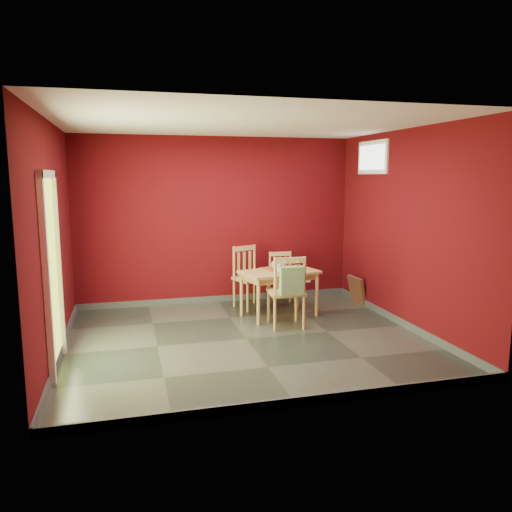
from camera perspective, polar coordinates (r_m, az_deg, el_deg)
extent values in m
plane|color=#2D342D|center=(6.50, -1.13, -9.44)|extent=(4.50, 4.50, 0.00)
plane|color=#4B070C|center=(8.15, -4.50, 4.03)|extent=(4.50, 0.00, 4.50)
plane|color=#4B070C|center=(4.31, 5.14, -0.53)|extent=(4.50, 0.00, 4.50)
plane|color=#4B070C|center=(6.09, -22.23, 1.65)|extent=(0.00, 4.00, 4.00)
plane|color=#4B070C|center=(7.08, 16.83, 2.90)|extent=(0.00, 4.00, 4.00)
plane|color=white|center=(6.20, -1.21, 14.95)|extent=(4.50, 4.50, 0.00)
cube|color=#3F4244|center=(8.36, -4.38, -4.89)|extent=(4.50, 0.02, 0.10)
cube|color=#3F4244|center=(4.72, 4.85, -16.28)|extent=(4.50, 0.02, 0.10)
cube|color=#3F4244|center=(6.37, -21.40, -10.02)|extent=(0.03, 4.00, 0.10)
cube|color=#3F4244|center=(7.32, 16.28, -7.27)|extent=(0.03, 4.00, 0.10)
cube|color=#B7D838|center=(5.74, -22.41, -2.06)|extent=(0.02, 0.85, 2.05)
cube|color=white|center=(5.28, -22.83, -2.58)|extent=(0.06, 0.08, 2.13)
cube|color=white|center=(6.19, -21.67, -0.88)|extent=(0.06, 0.08, 2.13)
cube|color=white|center=(5.64, -22.83, 8.62)|extent=(0.06, 1.01, 0.08)
cube|color=white|center=(7.91, 13.21, 10.91)|extent=(0.03, 0.90, 0.50)
cube|color=white|center=(7.90, 13.07, 10.92)|extent=(0.02, 0.76, 0.36)
cube|color=silver|center=(8.73, 6.00, -2.63)|extent=(0.08, 0.02, 0.12)
cube|color=tan|center=(7.38, 2.69, -1.84)|extent=(1.22, 0.87, 0.04)
cube|color=tan|center=(7.39, 2.68, -2.32)|extent=(1.08, 0.74, 0.09)
cylinder|color=tan|center=(6.99, 0.28, -5.33)|extent=(0.05, 0.05, 0.65)
cylinder|color=tan|center=(7.45, -1.66, -4.43)|extent=(0.05, 0.05, 0.65)
cylinder|color=tan|center=(7.50, 6.97, -4.41)|extent=(0.05, 0.05, 0.65)
cylinder|color=tan|center=(7.93, 4.77, -3.63)|extent=(0.05, 0.05, 0.65)
cube|color=brown|center=(7.37, 2.69, -1.66)|extent=(0.47, 0.72, 0.01)
cube|color=brown|center=(7.09, 3.50, -3.52)|extent=(0.32, 0.08, 0.33)
cube|color=tan|center=(7.88, -0.56, -2.63)|extent=(0.58, 0.58, 0.04)
cylinder|color=tan|center=(7.67, -0.96, -4.82)|extent=(0.04, 0.04, 0.44)
cylinder|color=tan|center=(7.99, -2.51, -4.26)|extent=(0.04, 0.04, 0.44)
cylinder|color=tan|center=(7.88, 1.41, -4.44)|extent=(0.04, 0.04, 0.44)
cylinder|color=tan|center=(8.19, -0.19, -3.91)|extent=(0.04, 0.04, 0.44)
cylinder|color=tan|center=(7.88, -2.54, -0.66)|extent=(0.04, 0.04, 0.49)
cylinder|color=tan|center=(8.09, -0.20, -0.39)|extent=(0.04, 0.04, 0.49)
cube|color=tan|center=(7.96, -1.36, 0.90)|extent=(0.40, 0.17, 0.08)
cube|color=tan|center=(7.94, -2.01, -0.91)|extent=(0.04, 0.03, 0.38)
cube|color=tan|center=(7.99, -1.35, -0.83)|extent=(0.04, 0.03, 0.38)
cube|color=tan|center=(8.05, -0.70, -0.75)|extent=(0.04, 0.03, 0.38)
cube|color=tan|center=(8.05, 3.06, -2.81)|extent=(0.42, 0.42, 0.04)
cylinder|color=tan|center=(7.90, 2.14, -4.63)|extent=(0.03, 0.03, 0.39)
cylinder|color=tan|center=(8.22, 1.59, -4.07)|extent=(0.03, 0.03, 0.39)
cylinder|color=tan|center=(7.98, 4.54, -4.50)|extent=(0.03, 0.03, 0.39)
cylinder|color=tan|center=(8.30, 3.90, -3.96)|extent=(0.03, 0.03, 0.39)
cylinder|color=tan|center=(8.13, 1.61, -1.01)|extent=(0.03, 0.03, 0.43)
cylinder|color=tan|center=(8.21, 3.93, -0.92)|extent=(0.03, 0.03, 0.43)
cube|color=tan|center=(8.14, 2.79, 0.25)|extent=(0.36, 0.06, 0.07)
cube|color=tan|center=(8.15, 2.13, -1.25)|extent=(0.03, 0.02, 0.33)
cube|color=tan|center=(8.17, 2.77, -1.23)|extent=(0.03, 0.02, 0.33)
cube|color=tan|center=(8.20, 3.42, -1.20)|extent=(0.03, 0.02, 0.33)
cube|color=tan|center=(6.93, 3.46, -4.15)|extent=(0.51, 0.51, 0.04)
cylinder|color=tan|center=(7.23, 4.62, -5.66)|extent=(0.04, 0.04, 0.46)
cylinder|color=tan|center=(6.85, 5.49, -6.50)|extent=(0.04, 0.04, 0.46)
cylinder|color=tan|center=(7.14, 1.47, -5.83)|extent=(0.04, 0.04, 0.46)
cylinder|color=tan|center=(6.76, 2.17, -6.69)|extent=(0.04, 0.04, 0.46)
cylinder|color=tan|center=(6.73, 5.56, -2.18)|extent=(0.04, 0.04, 0.50)
cylinder|color=tan|center=(6.63, 2.20, -2.31)|extent=(0.04, 0.04, 0.50)
cube|color=tan|center=(6.64, 3.91, -0.50)|extent=(0.43, 0.07, 0.08)
cube|color=tan|center=(6.71, 4.81, -2.59)|extent=(0.04, 0.03, 0.39)
cube|color=tan|center=(6.69, 3.89, -2.63)|extent=(0.04, 0.03, 0.39)
cube|color=tan|center=(6.66, 2.95, -2.66)|extent=(0.04, 0.03, 0.39)
cube|color=#658C5B|center=(6.61, 4.11, -2.88)|extent=(0.32, 0.10, 0.38)
cylinder|color=#658C5B|center=(6.60, 3.22, -0.69)|extent=(0.02, 0.16, 0.02)
cylinder|color=#658C5B|center=(6.65, 4.70, -0.62)|extent=(0.02, 0.16, 0.02)
cube|color=brown|center=(8.36, 11.45, -3.82)|extent=(0.16, 0.45, 0.45)
cube|color=black|center=(8.36, 11.42, -3.83)|extent=(0.11, 0.32, 0.31)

